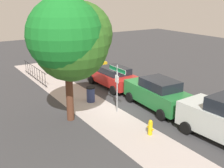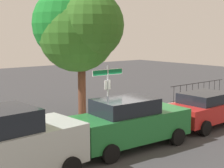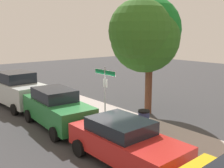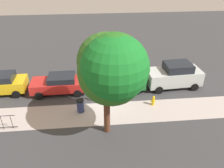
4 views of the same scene
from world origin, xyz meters
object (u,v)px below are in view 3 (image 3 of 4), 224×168
(car_red, at_px, (125,141))
(car_silver, at_px, (18,90))
(car_green, at_px, (57,108))
(fire_hydrant, at_px, (75,101))
(street_sign, at_px, (105,83))
(shade_tree, at_px, (145,32))
(trash_bin, at_px, (144,120))

(car_red, bearing_deg, car_silver, 179.76)
(car_green, relative_size, fire_hydrant, 5.99)
(car_green, bearing_deg, car_silver, -176.00)
(street_sign, xyz_separation_m, fire_hydrant, (-3.19, 0.20, -1.64))
(street_sign, bearing_deg, car_silver, -157.02)
(shade_tree, distance_m, car_silver, 8.43)
(shade_tree, bearing_deg, street_sign, -93.93)
(car_silver, bearing_deg, fire_hydrant, 43.40)
(street_sign, bearing_deg, fire_hydrant, 176.43)
(shade_tree, xyz_separation_m, car_red, (3.81, -4.97, -3.75))
(car_red, bearing_deg, fire_hydrant, 160.09)
(shade_tree, xyz_separation_m, fire_hydrant, (-3.37, -2.46, -4.17))
(street_sign, distance_m, car_green, 2.69)
(shade_tree, relative_size, trash_bin, 6.67)
(shade_tree, distance_m, car_red, 7.29)
(car_silver, bearing_deg, car_red, -2.96)
(street_sign, bearing_deg, shade_tree, 86.07)
(street_sign, height_order, car_red, street_sign)
(street_sign, distance_m, car_silver, 6.17)
(car_red, distance_m, fire_hydrant, 7.61)
(car_silver, height_order, car_green, car_silver)
(car_green, height_order, car_red, car_green)
(car_silver, height_order, fire_hydrant, car_silver)
(car_red, xyz_separation_m, fire_hydrant, (-7.18, 2.50, -0.42))
(car_silver, distance_m, car_red, 9.60)
(fire_hydrant, bearing_deg, car_green, -46.69)
(shade_tree, bearing_deg, car_green, -101.25)
(shade_tree, xyz_separation_m, car_silver, (-5.79, -5.04, -3.49))
(street_sign, relative_size, car_green, 0.60)
(fire_hydrant, relative_size, trash_bin, 0.80)
(street_sign, relative_size, car_red, 0.63)
(shade_tree, relative_size, fire_hydrant, 8.39)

